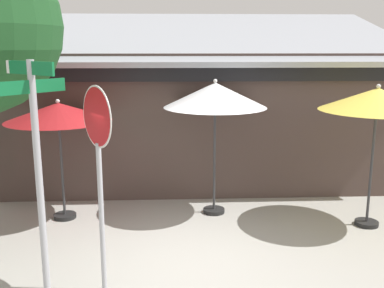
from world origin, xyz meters
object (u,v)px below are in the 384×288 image
object	(u,v)px
patio_umbrella_crimson_left	(58,113)
street_sign_post	(37,161)
stop_sign	(98,150)
patio_umbrella_ivory_center	(215,96)
patio_umbrella_mustard_right	(377,101)

from	to	relation	value
patio_umbrella_crimson_left	street_sign_post	bearing A→B (deg)	-81.26
stop_sign	patio_umbrella_ivory_center	bearing A→B (deg)	58.38
patio_umbrella_crimson_left	stop_sign	bearing A→B (deg)	-67.03
patio_umbrella_mustard_right	stop_sign	bearing A→B (deg)	-155.38
patio_umbrella_ivory_center	stop_sign	bearing A→B (deg)	-121.62
patio_umbrella_crimson_left	patio_umbrella_ivory_center	distance (m)	3.01
street_sign_post	stop_sign	world-z (taller)	street_sign_post
street_sign_post	patio_umbrella_mustard_right	size ratio (longest dim) A/B	1.19
street_sign_post	stop_sign	bearing A→B (deg)	21.92
patio_umbrella_crimson_left	patio_umbrella_ivory_center	bearing A→B (deg)	3.06
stop_sign	patio_umbrella_mustard_right	distance (m)	5.14
street_sign_post	patio_umbrella_crimson_left	xyz separation A→B (m)	(-0.47, 3.07, 0.14)
stop_sign	patio_umbrella_mustard_right	bearing A→B (deg)	24.62
street_sign_post	patio_umbrella_mustard_right	distance (m)	5.90
stop_sign	patio_umbrella_crimson_left	xyz separation A→B (m)	(-1.18, 2.78, 0.08)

